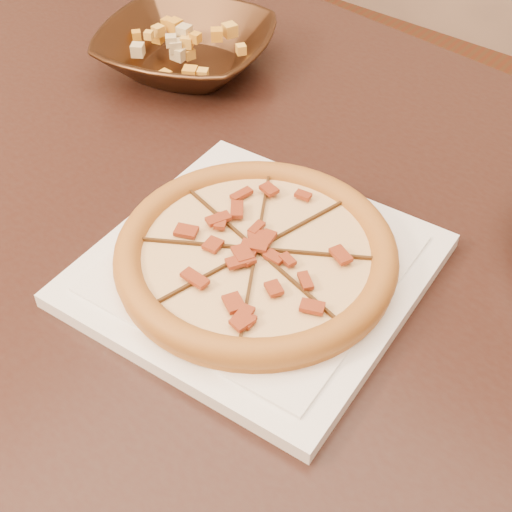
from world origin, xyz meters
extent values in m
cube|color=#602816|center=(0.00, 0.00, -0.01)|extent=(4.00, 4.00, 0.02)
cube|color=black|center=(0.03, 0.07, 0.73)|extent=(1.53, 1.07, 0.04)
cylinder|color=black|center=(-0.62, 0.46, 0.35)|extent=(0.07, 0.07, 0.71)
cube|color=white|center=(0.14, -0.06, 0.76)|extent=(0.36, 0.36, 0.02)
cube|color=white|center=(0.14, -0.06, 0.77)|extent=(0.31, 0.31, 0.00)
cylinder|color=#BC832C|center=(0.14, -0.06, 0.78)|extent=(0.30, 0.30, 0.01)
torus|color=#BC832C|center=(0.14, -0.06, 0.79)|extent=(0.31, 0.31, 0.03)
cylinder|color=#FCEBA9|center=(0.14, -0.06, 0.79)|extent=(0.25, 0.25, 0.01)
cube|color=#3A220D|center=(0.14, -0.06, 0.79)|extent=(0.07, 0.30, 0.01)
cube|color=#3A220D|center=(0.14, -0.06, 0.79)|extent=(0.16, 0.26, 0.01)
cube|color=#3A220D|center=(0.14, -0.06, 0.79)|extent=(0.30, 0.07, 0.01)
cube|color=#3A220D|center=(0.14, -0.06, 0.79)|extent=(0.26, 0.16, 0.01)
cube|color=#96441D|center=(0.16, -0.06, 0.79)|extent=(0.03, 0.02, 0.00)
cube|color=#96441D|center=(0.19, -0.06, 0.79)|extent=(0.02, 0.01, 0.00)
cube|color=#96441D|center=(0.22, -0.04, 0.79)|extent=(0.03, 0.02, 0.00)
cube|color=#96441D|center=(0.17, -0.04, 0.79)|extent=(0.03, 0.02, 0.00)
cube|color=#96441D|center=(0.19, -0.02, 0.79)|extent=(0.03, 0.03, 0.00)
cube|color=#96441D|center=(0.19, 0.01, 0.79)|extent=(0.03, 0.03, 0.00)
cube|color=#96441D|center=(0.16, -0.02, 0.79)|extent=(0.02, 0.03, 0.00)
cube|color=#96441D|center=(0.15, 0.01, 0.79)|extent=(0.02, 0.03, 0.00)
cube|color=#96441D|center=(0.14, 0.04, 0.79)|extent=(0.02, 0.02, 0.00)
cube|color=#96441D|center=(0.13, -0.01, 0.79)|extent=(0.02, 0.03, 0.00)
cube|color=#96441D|center=(0.10, 0.01, 0.79)|extent=(0.02, 0.03, 0.00)
cube|color=#96441D|center=(0.12, -0.04, 0.79)|extent=(0.03, 0.03, 0.00)
cube|color=#96441D|center=(0.10, -0.03, 0.79)|extent=(0.03, 0.02, 0.00)
cube|color=#96441D|center=(0.06, -0.03, 0.79)|extent=(0.03, 0.02, 0.00)
cube|color=#96441D|center=(0.11, -0.05, 0.79)|extent=(0.03, 0.02, 0.00)
cube|color=#96441D|center=(0.08, -0.07, 0.79)|extent=(0.03, 0.02, 0.00)
cube|color=#96441D|center=(0.06, -0.09, 0.79)|extent=(0.03, 0.02, 0.00)
cube|color=#96441D|center=(0.11, -0.08, 0.79)|extent=(0.03, 0.02, 0.00)
cube|color=#96441D|center=(0.09, -0.11, 0.79)|extent=(0.03, 0.03, 0.00)
cube|color=#96441D|center=(0.13, -0.08, 0.79)|extent=(0.02, 0.03, 0.00)
cube|color=#96441D|center=(0.13, -0.11, 0.79)|extent=(0.02, 0.03, 0.00)
cube|color=#96441D|center=(0.14, -0.14, 0.79)|extent=(0.02, 0.02, 0.00)
cube|color=#96441D|center=(0.15, -0.09, 0.79)|extent=(0.02, 0.03, 0.00)
cube|color=#96441D|center=(0.17, -0.11, 0.79)|extent=(0.02, 0.03, 0.00)
cube|color=#96441D|center=(0.20, -0.13, 0.79)|extent=(0.03, 0.03, 0.00)
cube|color=#96441D|center=(0.17, -0.09, 0.79)|extent=(0.03, 0.03, 0.00)
cube|color=#96441D|center=(0.20, -0.09, 0.79)|extent=(0.03, 0.02, 0.00)
imported|color=#422919|center=(-0.22, 0.23, 0.78)|extent=(0.33, 0.33, 0.06)
cube|color=#CBB684|center=(-0.22, 0.23, 0.83)|extent=(0.03, 0.03, 0.03)
cube|color=orange|center=(-0.21, 0.24, 0.83)|extent=(0.03, 0.03, 0.03)
cube|color=gold|center=(-0.19, 0.25, 0.83)|extent=(0.03, 0.03, 0.03)
cube|color=#CBB684|center=(-0.19, 0.27, 0.83)|extent=(0.03, 0.03, 0.03)
cube|color=orange|center=(-0.22, 0.24, 0.83)|extent=(0.03, 0.03, 0.03)
cube|color=gold|center=(-0.22, 0.26, 0.83)|extent=(0.03, 0.03, 0.03)
cube|color=#CBB684|center=(-0.23, 0.27, 0.83)|extent=(0.03, 0.03, 0.03)
cube|color=orange|center=(-0.23, 0.23, 0.83)|extent=(0.03, 0.03, 0.03)
cube|color=gold|center=(-0.24, 0.25, 0.83)|extent=(0.03, 0.03, 0.03)
cube|color=#CBB684|center=(-0.25, 0.25, 0.83)|extent=(0.03, 0.03, 0.03)
cube|color=orange|center=(-0.27, 0.25, 0.83)|extent=(0.03, 0.03, 0.03)
cube|color=gold|center=(-0.24, 0.23, 0.83)|extent=(0.03, 0.03, 0.03)
cube|color=#CBB684|center=(-0.25, 0.23, 0.83)|extent=(0.03, 0.03, 0.03)
cube|color=orange|center=(-0.27, 0.21, 0.83)|extent=(0.03, 0.03, 0.03)
cube|color=gold|center=(-0.23, 0.23, 0.83)|extent=(0.03, 0.03, 0.03)
cube|color=#CBB684|center=(-0.24, 0.21, 0.83)|extent=(0.03, 0.03, 0.03)
cube|color=orange|center=(-0.24, 0.19, 0.83)|extent=(0.03, 0.03, 0.03)
cube|color=gold|center=(-0.23, 0.17, 0.83)|extent=(0.03, 0.03, 0.03)
cube|color=#CBB684|center=(-0.22, 0.22, 0.83)|extent=(0.03, 0.03, 0.03)
cube|color=orange|center=(-0.21, 0.20, 0.83)|extent=(0.03, 0.03, 0.03)
cube|color=gold|center=(-0.19, 0.20, 0.83)|extent=(0.03, 0.03, 0.03)
cube|color=#CBB684|center=(-0.22, 0.23, 0.83)|extent=(0.03, 0.03, 0.03)
cube|color=orange|center=(-0.20, 0.22, 0.83)|extent=(0.03, 0.03, 0.03)
camera|label=1|loc=(0.49, -0.49, 1.32)|focal=50.00mm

